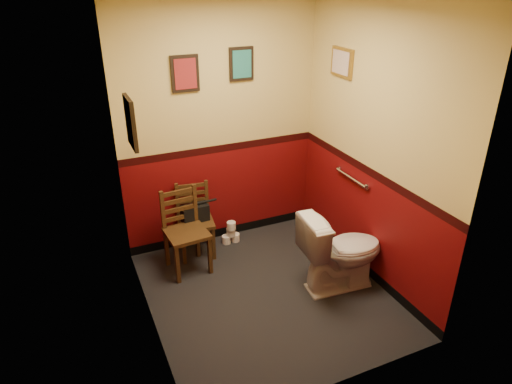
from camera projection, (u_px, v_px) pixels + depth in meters
floor at (266, 293)px, 4.49m from camera, size 2.20×2.40×0.00m
wall_back at (220, 127)px, 4.88m from camera, size 2.20×0.00×2.70m
wall_front at (348, 233)px, 2.91m from camera, size 2.20×0.00×2.70m
wall_left at (138, 189)px, 3.49m from camera, size 0.00×2.40×2.70m
wall_right at (373, 149)px, 4.30m from camera, size 0.00×2.40×2.70m
grab_bar at (351, 178)px, 4.67m from camera, size 0.05×0.56×0.06m
framed_print_back_a at (185, 74)px, 4.48m from camera, size 0.28×0.04×0.36m
framed_print_back_b at (241, 64)px, 4.67m from camera, size 0.26×0.04×0.34m
framed_print_left at (131, 123)px, 3.37m from camera, size 0.04×0.30×0.38m
framed_print_right at (342, 62)px, 4.48m from camera, size 0.04×0.34×0.28m
toilet at (341, 251)px, 4.43m from camera, size 0.86×0.52×0.81m
toilet_brush at (347, 270)px, 4.73m from camera, size 0.11×0.11×0.40m
chair_left at (185, 231)px, 4.70m from camera, size 0.44×0.44×0.88m
chair_right at (195, 220)px, 4.98m from camera, size 0.43×0.43×0.81m
handbag at (195, 213)px, 4.90m from camera, size 0.30×0.16×0.21m
tp_stack at (231, 234)px, 5.28m from camera, size 0.21×0.13×0.28m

